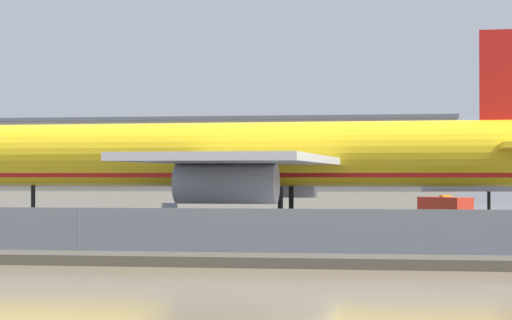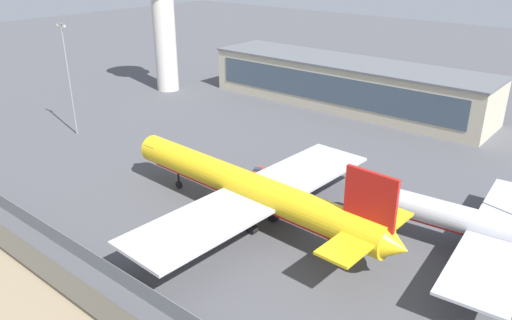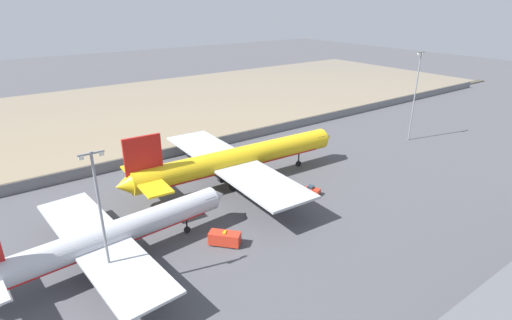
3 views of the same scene
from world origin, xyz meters
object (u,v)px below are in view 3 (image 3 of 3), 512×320
passenger_jet_silver (107,237)px  ops_van (224,238)px  baggage_tug (312,190)px  apron_light_mast_apron_east (101,217)px  apron_light_mast_apron_west (415,93)px  cargo_jet_yellow (236,160)px

passenger_jet_silver → ops_van: size_ratio=8.04×
baggage_tug → apron_light_mast_apron_east: size_ratio=0.17×
passenger_jet_silver → apron_light_mast_apron_east: (1.67, 6.23, 6.97)m
baggage_tug → ops_van: 25.38m
ops_van → apron_light_mast_apron_west: (-71.95, -13.93, 12.62)m
passenger_jet_silver → baggage_tug: bearing=178.7°
passenger_jet_silver → apron_light_mast_apron_east: size_ratio=2.03×
ops_van → apron_light_mast_apron_east: size_ratio=0.25×
ops_van → apron_light_mast_apron_west: bearing=-169.0°
baggage_tug → ops_van: size_ratio=0.68×
baggage_tug → apron_light_mast_apron_west: size_ratio=0.14×
cargo_jet_yellow → apron_light_mast_apron_east: bearing=29.6°
passenger_jet_silver → baggage_tug: 41.98m
apron_light_mast_apron_west → baggage_tug: bearing=10.7°
baggage_tug → apron_light_mast_apron_east: bearing=7.0°
passenger_jet_silver → apron_light_mast_apron_east: apron_light_mast_apron_east is taller
ops_van → cargo_jet_yellow: bearing=-128.7°
ops_van → baggage_tug: bearing=-168.6°
ops_van → apron_light_mast_apron_east: (18.57, 0.31, 10.45)m
cargo_jet_yellow → baggage_tug: cargo_jet_yellow is taller
ops_van → passenger_jet_silver: bearing=-19.3°
cargo_jet_yellow → baggage_tug: (-9.81, 13.79, -4.87)m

